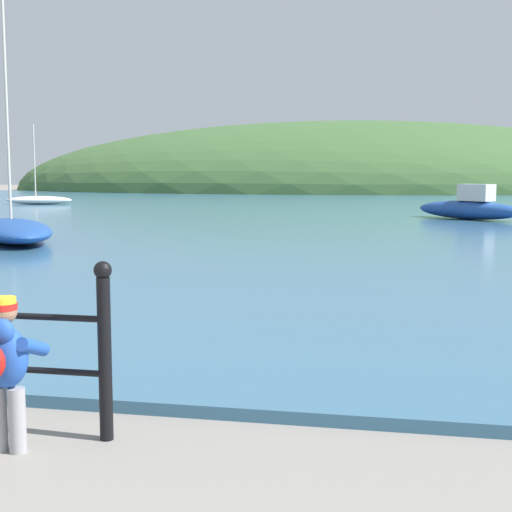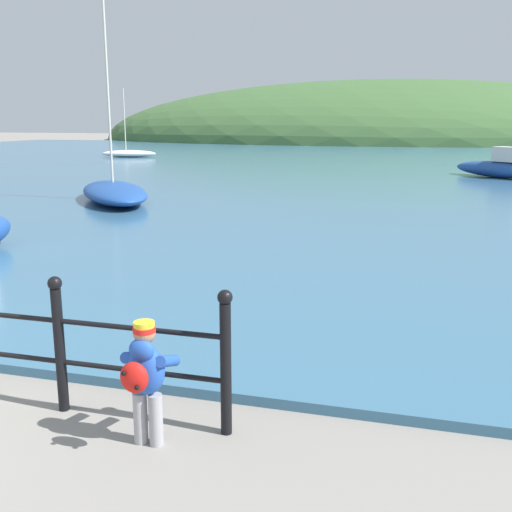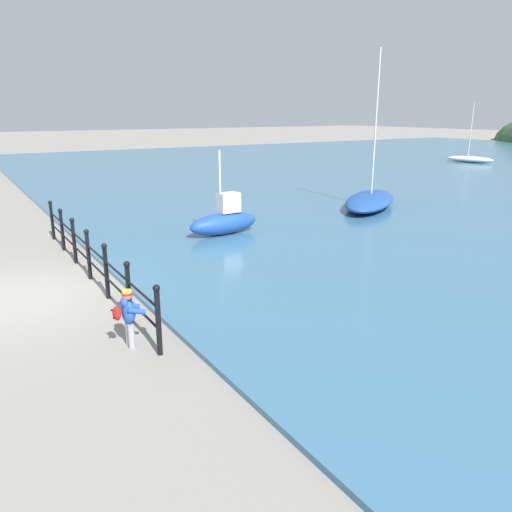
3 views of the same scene
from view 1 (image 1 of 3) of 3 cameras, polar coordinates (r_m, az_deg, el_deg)
name	(u,v)px [view 1 (image 1 of 3)]	position (r m, az deg, el deg)	size (l,w,h in m)	color
water	(274,208)	(35.36, 1.45, 3.83)	(80.00, 60.00, 0.10)	#386684
far_hillside	(337,191)	(74.68, 6.52, 5.22)	(69.33, 38.13, 14.12)	#3D6033
child_in_coat	(4,360)	(4.81, -19.54, -7.84)	(0.38, 0.53, 1.00)	#99999E
boat_twin_mast	(469,208)	(27.33, 16.67, 3.71)	(4.03, 3.88, 1.29)	#1E4793
boat_white_sailboat	(39,200)	(40.63, -16.96, 4.33)	(3.70, 1.94, 4.33)	silver
boat_far_right	(13,230)	(18.64, -18.89, 2.01)	(4.37, 5.03, 6.03)	#1E4793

